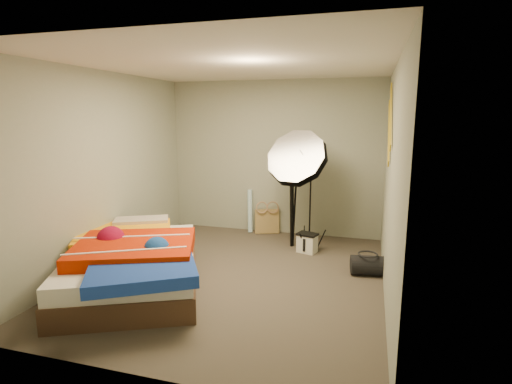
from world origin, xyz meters
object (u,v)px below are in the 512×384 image
(tote_bag, at_px, (267,221))
(photo_umbrella, at_px, (298,160))
(camera_case, at_px, (307,243))
(camera_tripod, at_px, (292,201))
(wrapping_roll, at_px, (250,211))
(duffel_bag, at_px, (367,265))
(bed, at_px, (134,262))

(tote_bag, distance_m, photo_umbrella, 1.48)
(camera_case, xyz_separation_m, camera_tripod, (-0.26, 0.21, 0.56))
(wrapping_roll, xyz_separation_m, camera_tripod, (0.83, -0.57, 0.33))
(duffel_bag, bearing_deg, tote_bag, 131.26)
(photo_umbrella, distance_m, camera_tripod, 0.66)
(camera_case, bearing_deg, duffel_bag, -19.34)
(photo_umbrella, bearing_deg, camera_tripod, 124.74)
(duffel_bag, height_order, photo_umbrella, photo_umbrella)
(bed, height_order, photo_umbrella, photo_umbrella)
(duffel_bag, relative_size, photo_umbrella, 0.22)
(wrapping_roll, distance_m, camera_tripod, 1.06)
(tote_bag, xyz_separation_m, bed, (-0.93, -2.49, 0.09))
(tote_bag, relative_size, bed, 0.17)
(tote_bag, distance_m, camera_tripod, 0.92)
(camera_tripod, bearing_deg, wrapping_roll, 145.62)
(wrapping_roll, xyz_separation_m, duffel_bag, (1.94, -1.40, -0.24))
(tote_bag, height_order, bed, bed)
(wrapping_roll, xyz_separation_m, bed, (-0.64, -2.49, -0.06))
(bed, height_order, camera_tripod, camera_tripod)
(duffel_bag, distance_m, camera_tripod, 1.50)
(photo_umbrella, bearing_deg, camera_case, -20.85)
(bed, distance_m, photo_umbrella, 2.58)
(bed, bearing_deg, wrapping_roll, 75.67)
(camera_tripod, bearing_deg, photo_umbrella, -55.26)
(photo_umbrella, xyz_separation_m, camera_tripod, (-0.10, 0.14, -0.63))
(tote_bag, relative_size, photo_umbrella, 0.22)
(tote_bag, relative_size, camera_tripod, 0.33)
(duffel_bag, bearing_deg, camera_case, 135.24)
(camera_case, distance_m, photo_umbrella, 1.21)
(wrapping_roll, distance_m, photo_umbrella, 1.52)
(camera_case, bearing_deg, wrapping_roll, 161.74)
(tote_bag, height_order, camera_tripod, camera_tripod)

